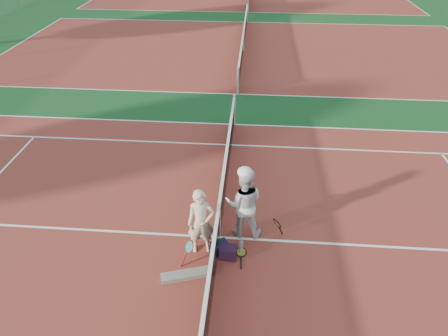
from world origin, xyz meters
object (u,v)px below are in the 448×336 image
object	(u,v)px
player_b	(244,203)
water_bottle	(241,246)
sports_bag_navy	(220,248)
racket_black_held	(277,228)
player_a	(201,222)
racket_spare	(241,252)
net_main	(219,221)
racket_red	(189,252)
sports_bag_purple	(228,252)

from	to	relation	value
player_b	water_bottle	size ratio (longest dim) A/B	5.82
sports_bag_navy	player_b	bearing A→B (deg)	54.39
racket_black_held	sports_bag_navy	distance (m)	1.36
player_a	racket_spare	size ratio (longest dim) A/B	2.62
player_b	water_bottle	bearing A→B (deg)	88.69
net_main	player_b	world-z (taller)	player_b
racket_black_held	water_bottle	world-z (taller)	racket_black_held
racket_red	racket_black_held	size ratio (longest dim) A/B	0.94
sports_bag_purple	racket_red	bearing A→B (deg)	-169.20
racket_red	racket_spare	size ratio (longest dim) A/B	0.87
player_b	racket_black_held	distance (m)	0.97
racket_red	sports_bag_purple	bearing A→B (deg)	-37.81
racket_red	sports_bag_purple	xyz separation A→B (m)	(0.81, 0.15, -0.11)
water_bottle	sports_bag_navy	bearing A→B (deg)	-170.37
racket_red	water_bottle	bearing A→B (deg)	-29.86
net_main	sports_bag_purple	size ratio (longest dim) A/B	29.99
player_a	racket_red	distance (m)	0.67
net_main	water_bottle	size ratio (longest dim) A/B	36.60
racket_black_held	racket_spare	bearing A→B (deg)	-4.67
racket_spare	sports_bag_navy	world-z (taller)	sports_bag_navy
net_main	racket_spare	bearing A→B (deg)	-39.70
player_a	water_bottle	bearing A→B (deg)	-10.94
racket_spare	water_bottle	size ratio (longest dim) A/B	2.00
racket_red	water_bottle	distance (m)	1.15
water_bottle	racket_red	bearing A→B (deg)	-161.25
sports_bag_navy	water_bottle	bearing A→B (deg)	9.63
water_bottle	net_main	bearing A→B (deg)	143.81
net_main	racket_red	distance (m)	0.97
racket_red	sports_bag_navy	size ratio (longest dim) A/B	1.50
water_bottle	player_b	bearing A→B (deg)	88.70
player_a	water_bottle	distance (m)	1.07
player_a	player_b	bearing A→B (deg)	22.62
player_a	sports_bag_navy	size ratio (longest dim) A/B	4.53
net_main	player_a	world-z (taller)	player_a
player_a	racket_spare	distance (m)	1.16
racket_black_held	sports_bag_purple	distance (m)	1.26
net_main	racket_spare	world-z (taller)	net_main
player_b	sports_bag_navy	xyz separation A→B (m)	(-0.47, -0.66, -0.74)
sports_bag_navy	sports_bag_purple	size ratio (longest dim) A/B	0.95
racket_black_held	sports_bag_purple	bearing A→B (deg)	-5.93
player_a	player_b	size ratio (longest dim) A/B	0.90
sports_bag_navy	sports_bag_purple	xyz separation A→B (m)	(0.19, -0.13, 0.01)
net_main	sports_bag_navy	xyz separation A→B (m)	(0.05, -0.45, -0.37)
racket_black_held	water_bottle	size ratio (longest dim) A/B	1.86
player_b	water_bottle	world-z (taller)	player_b
net_main	racket_spare	xyz separation A→B (m)	(0.51, -0.43, -0.49)
racket_spare	sports_bag_purple	bearing A→B (deg)	117.82
racket_spare	sports_bag_purple	distance (m)	0.35
net_main	racket_spare	size ratio (longest dim) A/B	18.30
net_main	sports_bag_purple	xyz separation A→B (m)	(0.24, -0.59, -0.36)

